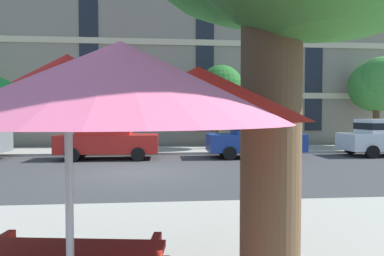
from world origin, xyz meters
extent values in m
plane|color=#38383A|center=(0.00, 0.00, 0.00)|extent=(120.00, 120.00, 0.00)
cube|color=#9E998E|center=(0.00, 6.80, 0.06)|extent=(56.00, 3.60, 0.12)
cube|color=gray|center=(0.00, 15.00, 6.40)|extent=(41.62, 12.00, 12.80)
cube|color=beige|center=(0.00, 8.96, 3.20)|extent=(40.79, 0.08, 0.36)
cube|color=beige|center=(0.00, 8.96, 6.40)|extent=(40.79, 0.08, 0.36)
cube|color=black|center=(-3.47, 8.97, 6.80)|extent=(1.10, 0.06, 11.60)
cube|color=black|center=(3.47, 8.97, 6.80)|extent=(1.10, 0.06, 11.60)
cube|color=black|center=(10.41, 8.97, 6.80)|extent=(1.10, 0.06, 11.60)
cube|color=slate|center=(-6.12, 3.70, 1.48)|extent=(0.16, 1.75, 0.36)
cube|color=#B21E19|center=(-1.55, 3.70, 0.70)|extent=(4.40, 1.76, 0.80)
cube|color=#B21E19|center=(-1.70, 3.70, 1.44)|extent=(2.30, 1.55, 0.68)
cube|color=black|center=(-1.70, 3.70, 1.44)|extent=(2.32, 1.57, 0.32)
cylinder|color=black|center=(-0.19, 4.58, 0.30)|extent=(0.60, 0.22, 0.60)
cylinder|color=black|center=(-0.19, 2.82, 0.30)|extent=(0.60, 0.22, 0.60)
cylinder|color=black|center=(-2.91, 4.58, 0.30)|extent=(0.60, 0.22, 0.60)
cylinder|color=black|center=(-2.91, 2.82, 0.30)|extent=(0.60, 0.22, 0.60)
cube|color=navy|center=(5.14, 3.70, 0.70)|extent=(4.40, 1.76, 0.80)
cube|color=navy|center=(5.29, 3.70, 1.44)|extent=(2.30, 1.55, 0.68)
cube|color=black|center=(5.29, 3.70, 1.44)|extent=(2.32, 1.57, 0.32)
cylinder|color=black|center=(3.78, 2.82, 0.30)|extent=(0.60, 0.22, 0.60)
cylinder|color=black|center=(3.78, 4.58, 0.30)|extent=(0.60, 0.22, 0.60)
cylinder|color=black|center=(6.50, 2.82, 0.30)|extent=(0.60, 0.22, 0.60)
cylinder|color=black|center=(6.50, 4.58, 0.30)|extent=(0.60, 0.22, 0.60)
cylinder|color=black|center=(10.35, 4.58, 0.30)|extent=(0.60, 0.22, 0.60)
cylinder|color=black|center=(10.35, 2.82, 0.30)|extent=(0.60, 0.22, 0.60)
cylinder|color=#4C3823|center=(3.91, 6.77, 1.08)|extent=(0.28, 0.28, 2.16)
sphere|color=#236023|center=(4.12, 6.99, 3.52)|extent=(2.47, 2.47, 2.47)
sphere|color=#236023|center=(3.71, 6.74, 2.88)|extent=(2.55, 2.55, 2.55)
sphere|color=#236023|center=(3.63, 6.87, 3.21)|extent=(2.02, 2.02, 2.02)
cylinder|color=#4C3823|center=(13.21, 6.86, 1.22)|extent=(0.35, 0.35, 2.44)
sphere|color=#387F33|center=(13.31, 7.17, 3.68)|extent=(3.00, 3.00, 3.00)
sphere|color=#387F33|center=(13.41, 6.72, 3.94)|extent=(2.78, 2.78, 2.78)
sphere|color=#387F33|center=(13.40, 6.91, 3.41)|extent=(2.42, 2.42, 2.42)
sphere|color=#387F33|center=(13.32, 6.60, 3.70)|extent=(2.29, 2.29, 2.29)
cylinder|color=silver|center=(0.11, -9.00, 1.17)|extent=(0.06, 0.06, 2.34)
cone|color=red|center=(1.10, -9.00, 2.12)|extent=(1.73, 1.73, 0.42)
cone|color=blue|center=(0.61, -8.15, 2.12)|extent=(1.73, 1.73, 0.42)
cone|color=#199EB2|center=(-0.38, -8.15, 2.12)|extent=(1.73, 1.73, 0.42)
cone|color=#E5668C|center=(0.61, -9.85, 2.12)|extent=(1.73, 1.73, 0.42)
cone|color=red|center=(0.11, -9.00, 2.16)|extent=(1.65, 1.65, 0.50)
cylinder|color=brown|center=(1.91, -8.29, 1.48)|extent=(0.61, 0.61, 2.96)
camera|label=1|loc=(0.81, -11.61, 1.96)|focal=31.54mm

